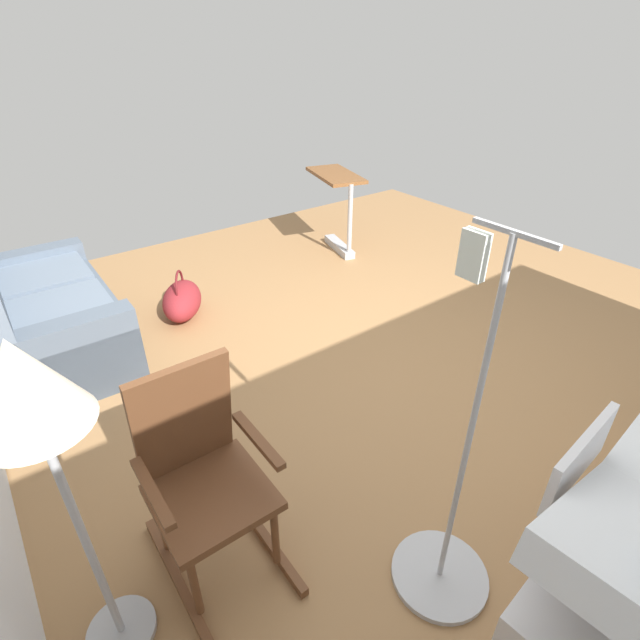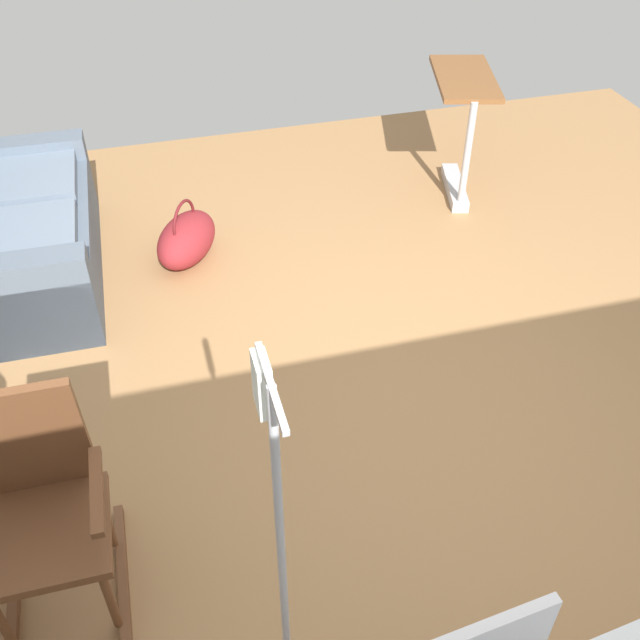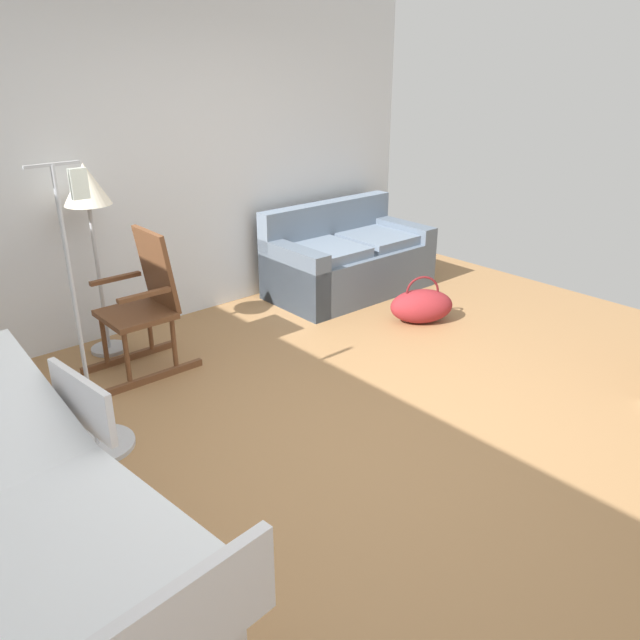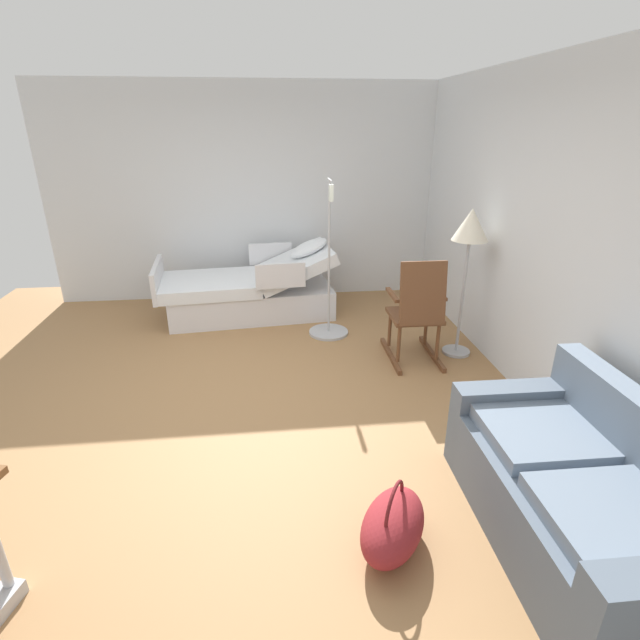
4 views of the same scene
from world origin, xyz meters
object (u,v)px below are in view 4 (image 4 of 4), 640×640
Objects in this scene: couch at (579,498)px; floor_lamp at (470,235)px; rocking_chair at (417,313)px; duffel_bag at (393,525)px; iv_pole at (329,313)px; hospital_bed at (251,292)px.

couch is 1.09× the size of floor_lamp.
rocking_chair is 2.37m from duffel_bag.
iv_pole is at bearing -134.18° from rocking_chair.
couch is 2.58m from floor_lamp.
floor_lamp reaches higher than rocking_chair.
duffel_bag is at bearing -19.55° from rocking_chair.
duffel_bag is at bearing -28.69° from floor_lamp.
couch is (3.72, 1.87, 0.01)m from hospital_bed.
rocking_chair is (-2.28, -0.23, 0.20)m from couch.
floor_lamp is at bearing 103.35° from rocking_chair.
couch is at bearing 18.22° from iv_pole.
couch is 1.03m from duffel_bag.
rocking_chair is 0.88m from floor_lamp.
iv_pole is at bearing 51.35° from hospital_bed.
duffel_bag is (2.21, -0.79, -0.35)m from rocking_chair.
floor_lamp is at bearing 151.31° from duffel_bag.
iv_pole reaches higher than duffel_bag.
iv_pole reaches higher than rocking_chair.
floor_lamp is 2.86m from duffel_bag.
floor_lamp reaches higher than duffel_bag.
couch is at bearing 86.18° from duffel_bag.
rocking_chair reaches higher than duffel_bag.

